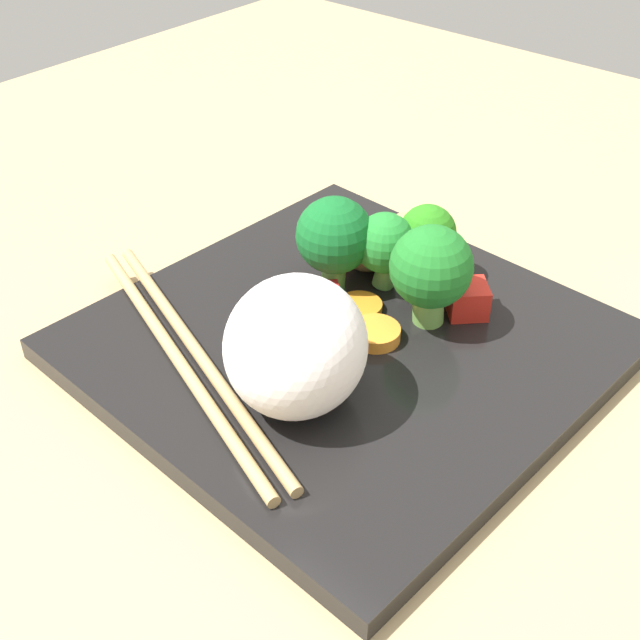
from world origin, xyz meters
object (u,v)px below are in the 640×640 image
(square_plate, at_px, (345,344))
(rice_mound, at_px, (296,346))
(chopstick_pair, at_px, (187,356))
(broccoli_floret_1, at_px, (431,269))
(carrot_slice_0, at_px, (360,307))

(square_plate, bearing_deg, rice_mound, 104.03)
(rice_mound, bearing_deg, chopstick_pair, 14.22)
(chopstick_pair, bearing_deg, broccoli_floret_1, 74.75)
(square_plate, height_order, broccoli_floret_1, broccoli_floret_1)
(square_plate, distance_m, broccoli_floret_1, 0.07)
(rice_mound, distance_m, chopstick_pair, 0.08)
(carrot_slice_0, distance_m, chopstick_pair, 0.11)
(rice_mound, relative_size, broccoli_floret_1, 1.26)
(broccoli_floret_1, relative_size, carrot_slice_0, 2.37)
(broccoli_floret_1, bearing_deg, carrot_slice_0, 22.12)
(square_plate, distance_m, rice_mound, 0.08)
(rice_mound, height_order, chopstick_pair, rice_mound)
(square_plate, xyz_separation_m, carrot_slice_0, (0.01, -0.03, 0.01))
(rice_mound, bearing_deg, carrot_slice_0, -74.00)
(square_plate, relative_size, carrot_slice_0, 9.78)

